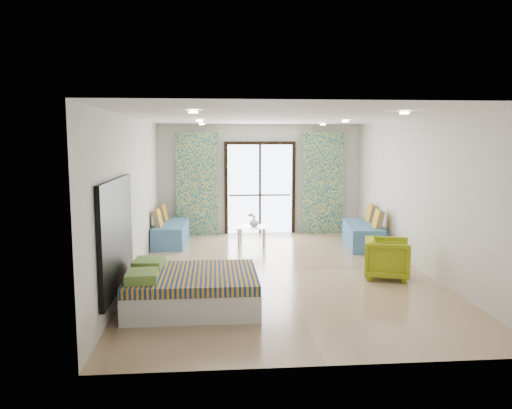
{
  "coord_description": "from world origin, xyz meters",
  "views": [
    {
      "loc": [
        -1.15,
        -8.55,
        2.32
      ],
      "look_at": [
        -0.38,
        0.39,
        1.15
      ],
      "focal_mm": 35.0,
      "sensor_mm": 36.0,
      "label": 1
    }
  ],
  "objects": [
    {
      "name": "wall_back",
      "position": [
        0.0,
        3.75,
        1.35
      ],
      "size": [
        5.0,
        0.01,
        2.7
      ],
      "primitive_type": null,
      "color": "silver",
      "rests_on": "ground"
    },
    {
      "name": "headboard",
      "position": [
        -2.46,
        -1.79,
        1.05
      ],
      "size": [
        0.06,
        2.1,
        1.5
      ],
      "primitive_type": "cube",
      "color": "black",
      "rests_on": "floor"
    },
    {
      "name": "downlight_e",
      "position": [
        -1.4,
        3.0,
        2.67
      ],
      "size": [
        0.12,
        0.12,
        0.02
      ],
      "primitive_type": "cylinder",
      "color": "#FFE0B2",
      "rests_on": "ceiling"
    },
    {
      "name": "downlight_d",
      "position": [
        1.4,
        1.0,
        2.67
      ],
      "size": [
        0.12,
        0.12,
        0.02
      ],
      "primitive_type": "cylinder",
      "color": "#FFE0B2",
      "rests_on": "ceiling"
    },
    {
      "name": "downlight_a",
      "position": [
        -1.4,
        -2.0,
        2.67
      ],
      "size": [
        0.12,
        0.12,
        0.02
      ],
      "primitive_type": "cylinder",
      "color": "#FFE0B2",
      "rests_on": "ceiling"
    },
    {
      "name": "curtain_right",
      "position": [
        1.55,
        3.57,
        1.25
      ],
      "size": [
        1.0,
        0.1,
        2.5
      ],
      "primitive_type": "cube",
      "color": "silver",
      "rests_on": "floor"
    },
    {
      "name": "wall_right",
      "position": [
        2.5,
        0.0,
        1.35
      ],
      "size": [
        0.01,
        7.5,
        2.7
      ],
      "primitive_type": null,
      "color": "silver",
      "rests_on": "ground"
    },
    {
      "name": "curtain_left",
      "position": [
        -1.55,
        3.57,
        1.25
      ],
      "size": [
        1.0,
        0.1,
        2.5
      ],
      "primitive_type": "cube",
      "color": "silver",
      "rests_on": "floor"
    },
    {
      "name": "daybed_right",
      "position": [
        2.12,
        1.95,
        0.27
      ],
      "size": [
        0.91,
        1.84,
        0.87
      ],
      "rotation": [
        0.0,
        0.0,
        -0.13
      ],
      "color": "teal",
      "rests_on": "floor"
    },
    {
      "name": "daybed_left",
      "position": [
        -2.12,
        2.54,
        0.26
      ],
      "size": [
        0.74,
        1.74,
        0.84
      ],
      "rotation": [
        0.0,
        0.0,
        -0.05
      ],
      "color": "teal",
      "rests_on": "floor"
    },
    {
      "name": "downlight_b",
      "position": [
        1.4,
        -2.0,
        2.67
      ],
      "size": [
        0.12,
        0.12,
        0.02
      ],
      "primitive_type": "cylinder",
      "color": "#FFE0B2",
      "rests_on": "ceiling"
    },
    {
      "name": "switch_plate",
      "position": [
        -2.47,
        -0.54,
        1.05
      ],
      "size": [
        0.02,
        0.1,
        0.1
      ],
      "primitive_type": "cube",
      "color": "silver",
      "rests_on": "wall_left"
    },
    {
      "name": "wall_left",
      "position": [
        -2.5,
        0.0,
        1.35
      ],
      "size": [
        0.01,
        7.5,
        2.7
      ],
      "primitive_type": null,
      "color": "silver",
      "rests_on": "ground"
    },
    {
      "name": "wall_front",
      "position": [
        0.0,
        -3.75,
        1.35
      ],
      "size": [
        5.0,
        0.01,
        2.7
      ],
      "primitive_type": null,
      "color": "silver",
      "rests_on": "ground"
    },
    {
      "name": "vase",
      "position": [
        -0.26,
        2.28,
        0.52
      ],
      "size": [
        0.25,
        0.25,
        0.21
      ],
      "primitive_type": "imported",
      "rotation": [
        0.0,
        0.0,
        -0.19
      ],
      "color": "white",
      "rests_on": "coffee_table"
    },
    {
      "name": "floor",
      "position": [
        0.0,
        0.0,
        0.0
      ],
      "size": [
        5.0,
        7.5,
        0.01
      ],
      "primitive_type": null,
      "color": "#997B5B",
      "rests_on": "ground"
    },
    {
      "name": "downlight_c",
      "position": [
        -1.4,
        1.0,
        2.67
      ],
      "size": [
        0.12,
        0.12,
        0.02
      ],
      "primitive_type": "cylinder",
      "color": "#FFE0B2",
      "rests_on": "ceiling"
    },
    {
      "name": "downlight_f",
      "position": [
        1.4,
        3.0,
        2.67
      ],
      "size": [
        0.12,
        0.12,
        0.02
      ],
      "primitive_type": "cylinder",
      "color": "#FFE0B2",
      "rests_on": "ceiling"
    },
    {
      "name": "balcony_door",
      "position": [
        0.0,
        3.72,
        1.26
      ],
      "size": [
        1.76,
        0.08,
        2.28
      ],
      "color": "black",
      "rests_on": "floor"
    },
    {
      "name": "balcony_rail",
      "position": [
        0.0,
        3.73,
        0.95
      ],
      "size": [
        1.52,
        0.03,
        0.04
      ],
      "primitive_type": "cube",
      "color": "#595451",
      "rests_on": "balcony_door"
    },
    {
      "name": "coffee_table",
      "position": [
        -0.31,
        2.32,
        0.37
      ],
      "size": [
        0.71,
        0.71,
        0.72
      ],
      "rotation": [
        0.0,
        0.0,
        -0.15
      ],
      "color": "silver",
      "rests_on": "floor"
    },
    {
      "name": "bed",
      "position": [
        -1.47,
        -1.79,
        0.26
      ],
      "size": [
        1.78,
        1.46,
        0.62
      ],
      "color": "silver",
      "rests_on": "floor"
    },
    {
      "name": "ceiling",
      "position": [
        0.0,
        0.0,
        2.7
      ],
      "size": [
        5.0,
        7.5,
        0.01
      ],
      "primitive_type": null,
      "color": "silver",
      "rests_on": "ground"
    },
    {
      "name": "armchair",
      "position": [
        1.75,
        -0.57,
        0.37
      ],
      "size": [
        0.85,
        0.88,
        0.74
      ],
      "primitive_type": "imported",
      "rotation": [
        0.0,
        0.0,
        1.27
      ],
      "color": "#94A415",
      "rests_on": "floor"
    }
  ]
}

